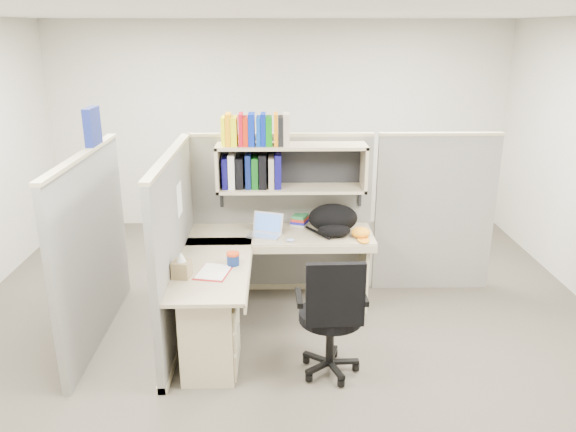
{
  "coord_description": "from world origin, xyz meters",
  "views": [
    {
      "loc": [
        -0.04,
        -4.43,
        2.57
      ],
      "look_at": [
        0.06,
        0.25,
        1.01
      ],
      "focal_mm": 35.0,
      "sensor_mm": 36.0,
      "label": 1
    }
  ],
  "objects_px": {
    "desk": "(233,303)",
    "task_chair": "(331,334)",
    "snack_canister": "(233,259)",
    "laptop": "(264,226)",
    "backpack": "(334,220)"
  },
  "relations": [
    {
      "from": "desk",
      "to": "snack_canister",
      "type": "height_order",
      "value": "snack_canister"
    },
    {
      "from": "desk",
      "to": "backpack",
      "type": "relative_size",
      "value": 3.74
    },
    {
      "from": "task_chair",
      "to": "desk",
      "type": "bearing_deg",
      "value": 153.63
    },
    {
      "from": "backpack",
      "to": "snack_canister",
      "type": "height_order",
      "value": "backpack"
    },
    {
      "from": "backpack",
      "to": "snack_canister",
      "type": "xyz_separation_m",
      "value": [
        -0.9,
        -0.72,
        -0.08
      ]
    },
    {
      "from": "desk",
      "to": "task_chair",
      "type": "distance_m",
      "value": 0.87
    },
    {
      "from": "desk",
      "to": "snack_canister",
      "type": "distance_m",
      "value": 0.36
    },
    {
      "from": "desk",
      "to": "laptop",
      "type": "distance_m",
      "value": 0.91
    },
    {
      "from": "backpack",
      "to": "desk",
      "type": "bearing_deg",
      "value": -151.81
    },
    {
      "from": "snack_canister",
      "to": "laptop",
      "type": "bearing_deg",
      "value": 69.85
    },
    {
      "from": "desk",
      "to": "task_chair",
      "type": "height_order",
      "value": "task_chair"
    },
    {
      "from": "desk",
      "to": "laptop",
      "type": "relative_size",
      "value": 5.94
    },
    {
      "from": "laptop",
      "to": "snack_canister",
      "type": "height_order",
      "value": "laptop"
    },
    {
      "from": "desk",
      "to": "task_chair",
      "type": "xyz_separation_m",
      "value": [
        0.78,
        -0.38,
        -0.08
      ]
    },
    {
      "from": "desk",
      "to": "laptop",
      "type": "height_order",
      "value": "laptop"
    }
  ]
}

